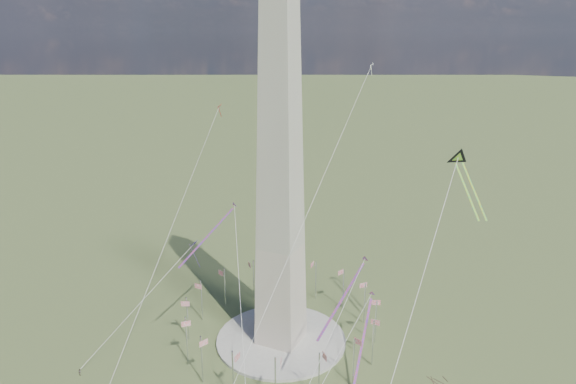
% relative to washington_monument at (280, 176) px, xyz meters
% --- Properties ---
extents(ground, '(2000.00, 2000.00, 0.00)m').
position_rel_washington_monument_xyz_m(ground, '(0.00, 0.00, -47.95)').
color(ground, '#4F6331').
rests_on(ground, ground).
extents(plaza, '(36.00, 36.00, 0.80)m').
position_rel_washington_monument_xyz_m(plaza, '(0.00, 0.00, -47.55)').
color(plaza, '#B9B7A9').
rests_on(plaza, ground).
extents(washington_monument, '(15.56, 15.56, 100.00)m').
position_rel_washington_monument_xyz_m(washington_monument, '(0.00, 0.00, 0.00)').
color(washington_monument, beige).
rests_on(washington_monument, plaza).
extents(flagpole_ring, '(54.40, 54.40, 13.00)m').
position_rel_washington_monument_xyz_m(flagpole_ring, '(-0.00, -0.00, -40.68)').
color(flagpole_ring, silver).
rests_on(flagpole_ring, ground).
extents(person_west, '(1.00, 0.90, 1.68)m').
position_rel_washington_monument_xyz_m(person_west, '(-39.63, -34.52, -47.11)').
color(person_west, gray).
rests_on(person_west, ground).
extents(kite_delta_black, '(12.02, 15.82, 13.52)m').
position_rel_washington_monument_xyz_m(kite_delta_black, '(41.21, 13.95, 4.59)').
color(kite_delta_black, black).
rests_on(kite_delta_black, ground).
extents(kite_diamond_purple, '(1.91, 2.98, 9.14)m').
position_rel_washington_monument_xyz_m(kite_diamond_purple, '(-30.08, 3.55, -26.33)').
color(kite_diamond_purple, navy).
rests_on(kite_diamond_purple, ground).
extents(kite_streamer_left, '(6.01, 19.53, 13.63)m').
position_rel_washington_monument_xyz_m(kite_streamer_left, '(21.79, -9.09, -22.15)').
color(kite_streamer_left, '#F75227').
rests_on(kite_streamer_left, ground).
extents(kite_streamer_mid, '(7.41, 17.85, 12.76)m').
position_rel_washington_monument_xyz_m(kite_streamer_mid, '(-14.22, -9.20, -13.09)').
color(kite_streamer_mid, '#F75227').
rests_on(kite_streamer_mid, ground).
extents(kite_streamer_right, '(3.82, 23.64, 16.24)m').
position_rel_washington_monument_xyz_m(kite_streamer_right, '(23.55, 1.19, -37.87)').
color(kite_streamer_right, '#F75227').
rests_on(kite_streamer_right, ground).
extents(kite_small_red, '(1.24, 1.87, 4.59)m').
position_rel_washington_monument_xyz_m(kite_small_red, '(-42.90, 40.97, 9.18)').
color(kite_small_red, red).
rests_on(kite_small_red, ground).
extents(kite_small_white, '(1.43, 1.27, 3.86)m').
position_rel_washington_monument_xyz_m(kite_small_white, '(9.43, 45.81, 24.26)').
color(kite_small_white, white).
rests_on(kite_small_white, ground).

